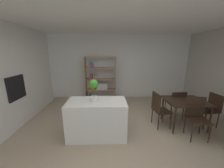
{
  "coord_description": "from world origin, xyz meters",
  "views": [
    {
      "loc": [
        -0.21,
        -2.7,
        2.0
      ],
      "look_at": [
        -0.12,
        0.54,
        1.2
      ],
      "focal_mm": 20.51,
      "sensor_mm": 36.0,
      "label": 1
    }
  ],
  "objects_px": {
    "dining_chair_window_side": "(211,107)",
    "dining_table": "(185,103)",
    "built_in_oven": "(16,88)",
    "potted_plant_on_island": "(94,88)",
    "dining_chair_near": "(196,114)",
    "dining_chair_far": "(176,102)",
    "dining_chair_island_side": "(159,107)",
    "kitchen_island": "(97,118)",
    "open_bookshelf": "(99,81)"
  },
  "relations": [
    {
      "from": "dining_chair_window_side",
      "to": "dining_chair_island_side",
      "type": "bearing_deg",
      "value": -95.3
    },
    {
      "from": "kitchen_island",
      "to": "potted_plant_on_island",
      "type": "relative_size",
      "value": 2.72
    },
    {
      "from": "kitchen_island",
      "to": "dining_chair_window_side",
      "type": "distance_m",
      "value": 3.11
    },
    {
      "from": "kitchen_island",
      "to": "dining_table",
      "type": "bearing_deg",
      "value": 8.79
    },
    {
      "from": "dining_chair_window_side",
      "to": "potted_plant_on_island",
      "type": "bearing_deg",
      "value": -89.68
    },
    {
      "from": "built_in_oven",
      "to": "potted_plant_on_island",
      "type": "distance_m",
      "value": 2.11
    },
    {
      "from": "open_bookshelf",
      "to": "dining_table",
      "type": "bearing_deg",
      "value": -39.82
    },
    {
      "from": "dining_table",
      "to": "dining_chair_island_side",
      "type": "distance_m",
      "value": 0.73
    },
    {
      "from": "dining_table",
      "to": "dining_chair_window_side",
      "type": "height_order",
      "value": "dining_chair_window_side"
    },
    {
      "from": "dining_chair_far",
      "to": "dining_chair_island_side",
      "type": "bearing_deg",
      "value": 30.32
    },
    {
      "from": "dining_table",
      "to": "dining_chair_far",
      "type": "bearing_deg",
      "value": 89.61
    },
    {
      "from": "open_bookshelf",
      "to": "dining_table",
      "type": "height_order",
      "value": "open_bookshelf"
    },
    {
      "from": "kitchen_island",
      "to": "open_bookshelf",
      "type": "distance_m",
      "value": 2.47
    },
    {
      "from": "dining_chair_island_side",
      "to": "dining_chair_near",
      "type": "relative_size",
      "value": 0.98
    },
    {
      "from": "dining_chair_far",
      "to": "built_in_oven",
      "type": "bearing_deg",
      "value": 2.76
    },
    {
      "from": "dining_chair_island_side",
      "to": "dining_chair_window_side",
      "type": "xyz_separation_m",
      "value": [
        1.46,
        0.02,
        -0.03
      ]
    },
    {
      "from": "kitchen_island",
      "to": "dining_chair_far",
      "type": "bearing_deg",
      "value": 19.01
    },
    {
      "from": "kitchen_island",
      "to": "dining_chair_window_side",
      "type": "relative_size",
      "value": 1.52
    },
    {
      "from": "built_in_oven",
      "to": "open_bookshelf",
      "type": "bearing_deg",
      "value": 44.74
    },
    {
      "from": "kitchen_island",
      "to": "dining_chair_far",
      "type": "height_order",
      "value": "kitchen_island"
    },
    {
      "from": "built_in_oven",
      "to": "potted_plant_on_island",
      "type": "height_order",
      "value": "built_in_oven"
    },
    {
      "from": "dining_chair_window_side",
      "to": "dining_chair_far",
      "type": "relative_size",
      "value": 1.05
    },
    {
      "from": "kitchen_island",
      "to": "dining_table",
      "type": "relative_size",
      "value": 1.35
    },
    {
      "from": "potted_plant_on_island",
      "to": "dining_table",
      "type": "relative_size",
      "value": 0.5
    },
    {
      "from": "dining_chair_island_side",
      "to": "dining_chair_near",
      "type": "height_order",
      "value": "dining_chair_near"
    },
    {
      "from": "built_in_oven",
      "to": "dining_chair_window_side",
      "type": "xyz_separation_m",
      "value": [
        5.21,
        -0.08,
        -0.57
      ]
    },
    {
      "from": "potted_plant_on_island",
      "to": "dining_table",
      "type": "height_order",
      "value": "potted_plant_on_island"
    },
    {
      "from": "potted_plant_on_island",
      "to": "dining_chair_island_side",
      "type": "height_order",
      "value": "potted_plant_on_island"
    },
    {
      "from": "dining_table",
      "to": "dining_chair_near",
      "type": "bearing_deg",
      "value": -88.74
    },
    {
      "from": "dining_chair_window_side",
      "to": "dining_chair_far",
      "type": "bearing_deg",
      "value": -127.18
    },
    {
      "from": "dining_chair_island_side",
      "to": "open_bookshelf",
      "type": "bearing_deg",
      "value": 34.21
    },
    {
      "from": "built_in_oven",
      "to": "dining_chair_island_side",
      "type": "bearing_deg",
      "value": -1.53
    },
    {
      "from": "open_bookshelf",
      "to": "dining_chair_far",
      "type": "xyz_separation_m",
      "value": [
        2.48,
        -1.62,
        -0.31
      ]
    },
    {
      "from": "open_bookshelf",
      "to": "dining_chair_window_side",
      "type": "distance_m",
      "value": 3.82
    },
    {
      "from": "built_in_oven",
      "to": "potted_plant_on_island",
      "type": "xyz_separation_m",
      "value": [
        2.06,
        -0.43,
        0.1
      ]
    },
    {
      "from": "potted_plant_on_island",
      "to": "dining_chair_near",
      "type": "bearing_deg",
      "value": -2.42
    },
    {
      "from": "built_in_oven",
      "to": "dining_table",
      "type": "bearing_deg",
      "value": -1.15
    },
    {
      "from": "built_in_oven",
      "to": "dining_table",
      "type": "relative_size",
      "value": 0.61
    },
    {
      "from": "potted_plant_on_island",
      "to": "dining_chair_island_side",
      "type": "distance_m",
      "value": 1.84
    },
    {
      "from": "built_in_oven",
      "to": "dining_chair_island_side",
      "type": "height_order",
      "value": "built_in_oven"
    },
    {
      "from": "open_bookshelf",
      "to": "dining_chair_far",
      "type": "relative_size",
      "value": 2.13
    },
    {
      "from": "dining_chair_window_side",
      "to": "dining_table",
      "type": "bearing_deg",
      "value": -95.28
    },
    {
      "from": "kitchen_island",
      "to": "open_bookshelf",
      "type": "bearing_deg",
      "value": 92.87
    },
    {
      "from": "dining_chair_window_side",
      "to": "dining_chair_near",
      "type": "distance_m",
      "value": 0.85
    },
    {
      "from": "dining_chair_window_side",
      "to": "dining_chair_far",
      "type": "height_order",
      "value": "dining_chair_window_side"
    },
    {
      "from": "built_in_oven",
      "to": "dining_chair_window_side",
      "type": "bearing_deg",
      "value": -0.87
    },
    {
      "from": "open_bookshelf",
      "to": "dining_chair_island_side",
      "type": "bearing_deg",
      "value": -49.85
    },
    {
      "from": "dining_chair_window_side",
      "to": "dining_chair_near",
      "type": "height_order",
      "value": "dining_chair_near"
    },
    {
      "from": "open_bookshelf",
      "to": "dining_chair_island_side",
      "type": "xyz_separation_m",
      "value": [
        1.75,
        -2.08,
        -0.27
      ]
    },
    {
      "from": "open_bookshelf",
      "to": "dining_chair_island_side",
      "type": "distance_m",
      "value": 2.73
    }
  ]
}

